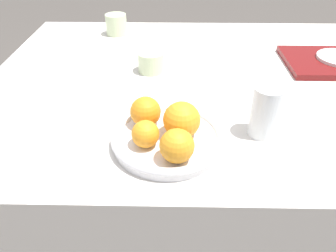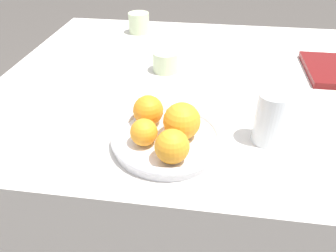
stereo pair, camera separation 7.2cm
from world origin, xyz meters
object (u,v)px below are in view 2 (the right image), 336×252
cup_0 (139,23)px  fruit_platter (168,138)px  orange_2 (148,110)px  water_glass (270,119)px  orange_1 (182,121)px  orange_0 (172,146)px  cup_1 (166,62)px  orange_3 (144,132)px

cup_0 → fruit_platter: bearing=-72.8°
fruit_platter → orange_2: bearing=139.4°
cup_0 → water_glass: bearing=-56.7°
orange_1 → cup_0: (-0.25, 0.72, -0.02)m
orange_0 → cup_1: bearing=100.0°
orange_3 → cup_0: size_ratio=0.71×
fruit_platter → orange_3: size_ratio=4.30×
fruit_platter → orange_2: size_ratio=3.60×
orange_0 → cup_0: 0.84m
fruit_platter → orange_3: 0.07m
water_glass → orange_0: bearing=-148.7°
fruit_platter → cup_1: size_ratio=3.11×
orange_0 → water_glass: 0.24m
orange_3 → water_glass: (0.27, 0.08, 0.01)m
orange_1 → cup_0: 0.76m
orange_0 → cup_1: size_ratio=0.86×
orange_0 → orange_1: (0.01, 0.08, 0.01)m
water_glass → cup_0: (-0.45, 0.68, -0.02)m
cup_1 → orange_2: bearing=-88.5°
orange_3 → cup_1: bearing=91.9°
orange_3 → cup_1: 0.41m
fruit_platter → water_glass: water_glass is taller
orange_0 → water_glass: water_glass is taller
orange_2 → water_glass: 0.28m
orange_3 → fruit_platter: bearing=34.7°
water_glass → cup_0: bearing=123.3°
orange_1 → water_glass: (0.19, 0.04, -0.00)m
orange_2 → orange_0: bearing=-59.9°
orange_1 → water_glass: 0.20m
orange_0 → cup_1: (-0.08, 0.46, -0.03)m
cup_1 → orange_1: bearing=-76.3°
fruit_platter → orange_2: 0.08m
water_glass → cup_1: size_ratio=1.49×
fruit_platter → orange_0: bearing=-76.2°
orange_3 → orange_2: bearing=94.0°
orange_2 → cup_1: orange_2 is taller
fruit_platter → cup_1: 0.39m
orange_1 → orange_3: size_ratio=1.38×
fruit_platter → orange_0: size_ratio=3.61×
orange_0 → orange_3: 0.08m
orange_0 → orange_2: size_ratio=1.00×
cup_0 → orange_0: bearing=-73.2°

